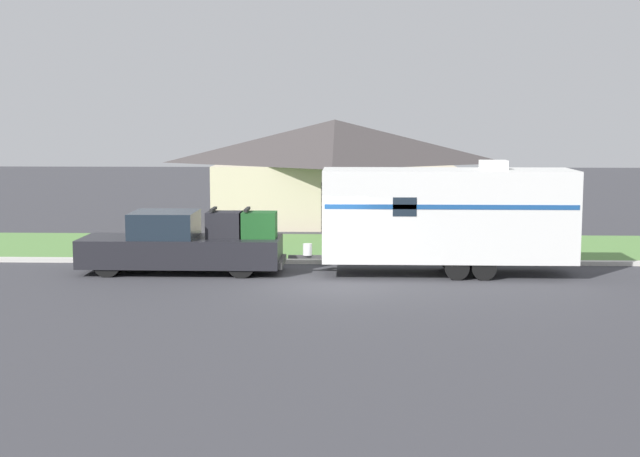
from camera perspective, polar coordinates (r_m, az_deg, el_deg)
ground_plane at (r=25.74m, az=0.17°, el=-3.63°), size 120.00×120.00×0.00m
curb_strip at (r=29.42m, az=0.42°, el=-2.13°), size 80.00×0.30×0.14m
lawn_strip at (r=33.03m, az=0.61°, el=-1.20°), size 80.00×7.00×0.03m
house_across_street at (r=40.63m, az=0.95°, el=3.81°), size 11.17×7.45×4.69m
pickup_truck at (r=27.96m, az=-8.69°, el=-1.00°), size 6.29×2.08×2.03m
travel_trailer at (r=27.50m, az=8.16°, el=0.87°), size 8.68×2.27×3.51m
mailbox at (r=30.30m, az=5.02°, el=-0.17°), size 0.48×0.20×1.25m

